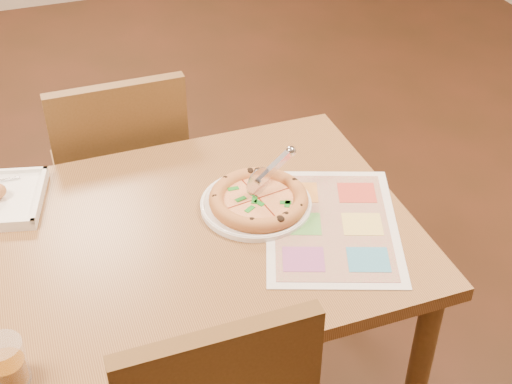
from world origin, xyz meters
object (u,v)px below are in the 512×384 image
object	(u,v)px
menu	(332,225)
glass_tumbler	(6,365)
chair_far	(121,162)
plate	(256,205)
dining_table	(163,263)
pizza_cutter	(269,172)
pizza	(259,199)

from	to	relation	value
menu	glass_tumbler	bearing A→B (deg)	-164.42
chair_far	plate	size ratio (longest dim) A/B	1.58
dining_table	pizza_cutter	world-z (taller)	pizza_cutter
plate	pizza	size ratio (longest dim) A/B	1.12
dining_table	menu	bearing A→B (deg)	-12.98
dining_table	chair_far	world-z (taller)	chair_far
dining_table	chair_far	distance (m)	0.61
pizza	menu	world-z (taller)	pizza
pizza	glass_tumbler	bearing A→B (deg)	-151.60
pizza_cutter	glass_tumbler	size ratio (longest dim) A/B	1.46
pizza	pizza_cutter	world-z (taller)	pizza_cutter
menu	plate	bearing A→B (deg)	138.59
chair_far	pizza	distance (m)	0.66
plate	chair_far	bearing A→B (deg)	115.99
pizza	dining_table	bearing A→B (deg)	-173.19
pizza	pizza_cutter	size ratio (longest dim) A/B	1.72
pizza	glass_tumbler	distance (m)	0.76
dining_table	chair_far	bearing A→B (deg)	90.00
pizza	chair_far	bearing A→B (deg)	116.11
chair_far	menu	bearing A→B (deg)	121.65
pizza_cutter	glass_tumbler	xyz separation A→B (m)	(-0.71, -0.39, -0.04)
pizza	glass_tumbler	xyz separation A→B (m)	(-0.67, -0.36, 0.02)
chair_far	pizza_cutter	bearing A→B (deg)	120.76
plate	menu	size ratio (longest dim) A/B	0.63
chair_far	pizza	xyz separation A→B (m)	(0.28, -0.57, 0.18)
pizza_cutter	menu	xyz separation A→B (m)	(0.11, -0.16, -0.09)
pizza_cutter	chair_far	bearing A→B (deg)	97.65
menu	pizza_cutter	bearing A→B (deg)	124.48
plate	pizza_cutter	world-z (taller)	pizza_cutter
pizza_cutter	menu	bearing A→B (deg)	-78.63
pizza_cutter	glass_tumbler	bearing A→B (deg)	-174.17
dining_table	pizza	size ratio (longest dim) A/B	4.89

